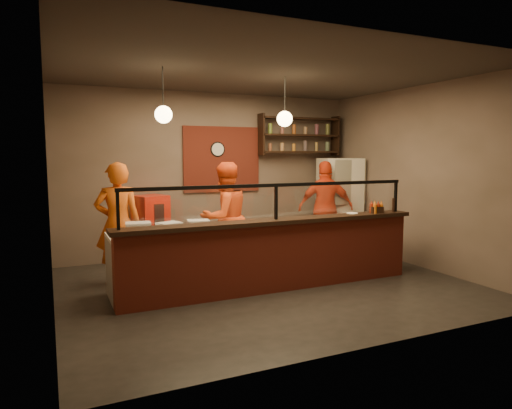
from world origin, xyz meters
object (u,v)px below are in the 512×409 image
cook_mid (225,218)px  condiment_caddy (376,210)px  red_cooler (151,230)px  cook_left (118,224)px  pepper_mill (393,205)px  pizza_dough (307,222)px  cook_right (326,208)px  wall_clock (217,149)px  fridge (339,204)px

cook_mid → condiment_caddy: (2.12, -1.31, 0.18)m
red_cooler → condiment_caddy: 4.01m
condiment_caddy → cook_left: bearing=160.8°
cook_left → pepper_mill: 4.43m
pizza_dough → condiment_caddy: 1.14m
red_cooler → pepper_mill: size_ratio=5.59×
cook_right → pizza_dough: (-1.23, -1.32, -0.03)m
condiment_caddy → pizza_dough: bearing=152.1°
wall_clock → cook_left: bearing=-146.0°
cook_mid → condiment_caddy: 2.49m
cook_right → pizza_dough: 1.81m
fridge → pizza_dough: 2.43m
cook_mid → pepper_mill: bearing=138.5°
cook_mid → pepper_mill: 2.81m
red_cooler → wall_clock: bearing=-8.5°
fridge → pepper_mill: fridge is taller
cook_right → condiment_caddy: 1.87m
red_cooler → pepper_mill: pepper_mill is taller
condiment_caddy → pepper_mill: size_ratio=0.85×
cook_mid → red_cooler: (-1.00, 1.17, -0.31)m
wall_clock → condiment_caddy: bearing=-58.6°
wall_clock → cook_mid: size_ratio=0.16×
cook_right → fridge: size_ratio=0.98×
cook_left → cook_mid: size_ratio=1.01×
condiment_caddy → pepper_mill: (0.36, 0.01, 0.06)m
wall_clock → pepper_mill: (2.07, -2.78, -0.93)m
cook_right → fridge: bearing=-127.6°
cook_mid → fridge: (2.91, 0.86, 0.02)m
red_cooler → cook_mid: bearing=-70.5°
fridge → pizza_dough: (-1.78, -1.64, -0.05)m
cook_right → wall_clock: bearing=-4.2°
cook_right → condiment_caddy: bearing=104.1°
pepper_mill → cook_mid: bearing=152.5°
pizza_dough → condiment_caddy: size_ratio=2.35×
fridge → pizza_dough: fridge is taller
cook_left → pizza_dough: bearing=170.8°
cook_mid → cook_right: 2.42m
cook_right → red_cooler: 3.44m
pizza_dough → condiment_caddy: bearing=-27.9°
wall_clock → cook_right: size_ratio=0.16×
condiment_caddy → red_cooler: bearing=141.5°
cook_left → cook_right: 4.13m
red_cooler → pizza_dough: size_ratio=2.81×
fridge → red_cooler: (-3.92, 0.31, -0.33)m
cook_left → wall_clock: bearing=-139.3°
cook_mid → cook_right: cook_mid is taller
cook_left → cook_mid: 1.74m
condiment_caddy → wall_clock: bearing=121.4°
wall_clock → pepper_mill: bearing=-53.4°
cook_left → pepper_mill: size_ratio=8.39×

